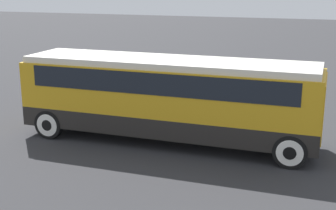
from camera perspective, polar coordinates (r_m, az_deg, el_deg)
ground_plane at (r=16.85m, az=0.00°, el=-4.40°), size 120.00×120.00×0.00m
tour_bus at (r=16.32m, az=0.32°, el=1.53°), size 10.42×2.60×2.97m
parked_car_near at (r=21.66m, az=0.13°, el=1.94°), size 4.01×1.91×1.46m
parked_car_mid at (r=25.48m, az=-4.04°, el=3.79°), size 4.40×1.85×1.36m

